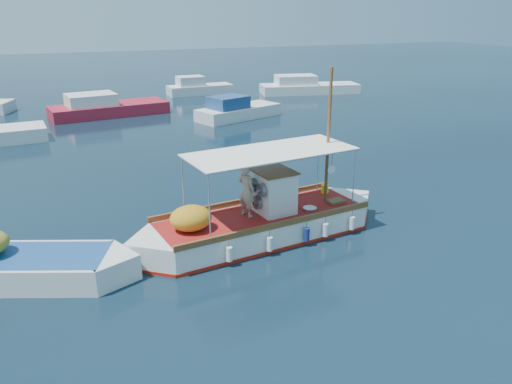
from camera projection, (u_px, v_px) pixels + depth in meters
name	position (u px, v px, depth m)	size (l,w,h in m)	color
ground	(274.00, 226.00, 17.22)	(160.00, 160.00, 0.00)	black
fishing_caique	(260.00, 224.00, 16.19)	(8.98, 3.21, 5.52)	white
dinghy	(15.00, 268.00, 13.70)	(6.34, 3.58, 1.66)	white
bg_boat_n	(106.00, 109.00, 34.95)	(8.29, 3.95, 1.80)	#A91C2D
bg_boat_ne	(236.00, 111.00, 33.97)	(6.36, 4.11, 1.80)	silver
bg_boat_e	(307.00, 88.00, 44.24)	(8.96, 4.26, 1.80)	silver
bg_boat_far_n	(198.00, 89.00, 43.64)	(5.66, 2.22, 1.80)	silver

